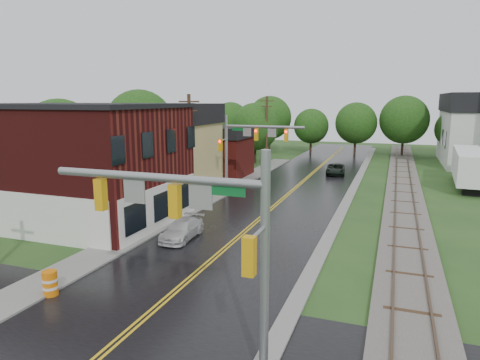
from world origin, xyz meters
The scene contains 20 objects.
main_road centered at (0.00, 30.00, 0.00)m, with size 10.00×90.00×0.02m, color black.
cross_road centered at (0.00, 2.00, 0.00)m, with size 60.00×9.00×0.02m, color black.
curb_right centered at (5.40, 35.00, 0.00)m, with size 0.80×70.00×0.12m, color gray.
sidewalk_left centered at (-6.20, 25.00, 0.00)m, with size 2.40×50.00×0.12m, color gray.
brick_building centered at (-12.48, 15.00, 4.15)m, with size 14.30×10.30×8.30m.
yellow_house centered at (-11.00, 26.00, 3.20)m, with size 8.00×7.00×6.40m, color tan.
darkred_building centered at (-10.00, 35.00, 2.20)m, with size 7.00×6.00×4.40m, color #3F0F0C.
railroad centered at (10.00, 35.00, 0.11)m, with size 3.20×80.00×0.30m.
traffic_signal_near centered at (3.47, 2.00, 4.97)m, with size 7.34×0.30×7.20m.
traffic_signal_far centered at (-3.47, 27.00, 4.97)m, with size 7.34×0.43×7.20m.
utility_pole_b centered at (-6.80, 22.00, 4.72)m, with size 1.80×0.28×9.00m.
utility_pole_c centered at (-6.80, 44.00, 4.72)m, with size 1.80×0.28×9.00m.
tree_left_a centered at (-19.85, 21.90, 5.11)m, with size 6.80×6.80×8.67m.
tree_left_b centered at (-17.85, 31.90, 5.72)m, with size 7.60×7.60×9.69m.
tree_left_c centered at (-13.85, 39.90, 4.51)m, with size 6.00×6.00×7.65m.
tree_left_e centered at (-8.85, 45.90, 4.81)m, with size 6.40×6.40×8.16m.
suv_dark centered at (2.65, 40.35, 0.62)m, with size 2.05×4.45×1.24m, color black.
pickup_white centered at (-3.20, 13.52, 0.59)m, with size 1.64×4.05×1.17m, color silver.
semi_trailer centered at (15.90, 37.71, 2.17)m, with size 3.21×11.46×3.63m.
construction_barrel centered at (-5.00, 4.49, 0.57)m, with size 0.64×0.64×1.14m, color orange.
Camera 1 is at (8.94, -9.27, 8.56)m, focal length 32.00 mm.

